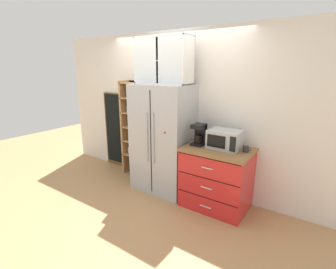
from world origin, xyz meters
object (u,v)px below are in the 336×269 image
object	(u,v)px
microwave	(225,139)
mug_charcoal	(246,149)
chalkboard_menu	(117,130)
coffee_maker	(199,134)
refrigerator	(163,139)
mug_red	(218,146)
bottle_green	(219,140)

from	to	relation	value
microwave	mug_charcoal	xyz separation A→B (m)	(0.29, 0.02, -0.09)
microwave	chalkboard_menu	world-z (taller)	chalkboard_menu
coffee_maker	chalkboard_menu	size ratio (longest dim) A/B	0.21
microwave	chalkboard_menu	bearing A→B (deg)	173.97
mug_charcoal	chalkboard_menu	distance (m)	2.71
microwave	mug_charcoal	world-z (taller)	microwave
microwave	mug_charcoal	bearing A→B (deg)	3.34
coffee_maker	mug_charcoal	distance (m)	0.68
microwave	chalkboard_menu	xyz separation A→B (m)	(-2.40, 0.25, -0.26)
refrigerator	chalkboard_menu	size ratio (longest dim) A/B	1.16
coffee_maker	chalkboard_menu	world-z (taller)	chalkboard_menu
mug_red	chalkboard_menu	size ratio (longest dim) A/B	0.07
mug_red	coffee_maker	bearing A→B (deg)	175.50
bottle_green	chalkboard_menu	size ratio (longest dim) A/B	0.17
mug_red	chalkboard_menu	world-z (taller)	chalkboard_menu
coffee_maker	mug_charcoal	bearing A→B (deg)	5.05
coffee_maker	mug_red	world-z (taller)	coffee_maker
refrigerator	bottle_green	distance (m)	0.97
refrigerator	microwave	distance (m)	1.04
refrigerator	mug_red	xyz separation A→B (m)	(0.96, -0.03, 0.06)
refrigerator	coffee_maker	distance (m)	0.68
refrigerator	microwave	size ratio (longest dim) A/B	3.94
mug_red	refrigerator	bearing A→B (deg)	178.12
mug_red	chalkboard_menu	xyz separation A→B (m)	(-2.33, 0.32, -0.18)
bottle_green	coffee_maker	bearing A→B (deg)	-176.42
microwave	coffee_maker	bearing A→B (deg)	-173.62
mug_charcoal	microwave	bearing A→B (deg)	-176.66
microwave	mug_red	bearing A→B (deg)	-135.72
refrigerator	microwave	world-z (taller)	refrigerator
microwave	mug_red	xyz separation A→B (m)	(-0.07, -0.07, -0.09)
mug_charcoal	refrigerator	bearing A→B (deg)	-177.76
microwave	bottle_green	bearing A→B (deg)	-161.93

